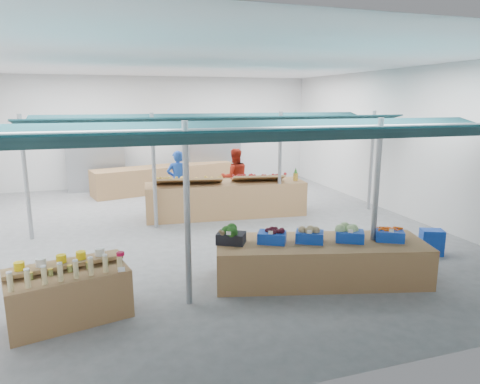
{
  "coord_description": "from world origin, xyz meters",
  "views": [
    {
      "loc": [
        -2.2,
        -10.51,
        3.31
      ],
      "look_at": [
        0.65,
        -1.6,
        1.29
      ],
      "focal_mm": 32.0,
      "sensor_mm": 36.0,
      "label": 1
    }
  ],
  "objects_px": {
    "bottle_shelf": "(69,294)",
    "veg_counter": "(320,261)",
    "vendor_left": "(178,181)",
    "fruit_counter": "(226,199)",
    "crate_stack": "(431,242)",
    "vendor_right": "(235,177)"
  },
  "relations": [
    {
      "from": "veg_counter",
      "to": "vendor_right",
      "type": "distance_m",
      "value": 6.04
    },
    {
      "from": "fruit_counter",
      "to": "vendor_right",
      "type": "distance_m",
      "value": 1.32
    },
    {
      "from": "bottle_shelf",
      "to": "veg_counter",
      "type": "height_order",
      "value": "bottle_shelf"
    },
    {
      "from": "fruit_counter",
      "to": "vendor_left",
      "type": "height_order",
      "value": "vendor_left"
    },
    {
      "from": "veg_counter",
      "to": "crate_stack",
      "type": "distance_m",
      "value": 3.0
    },
    {
      "from": "veg_counter",
      "to": "vendor_left",
      "type": "distance_m",
      "value": 6.25
    },
    {
      "from": "bottle_shelf",
      "to": "fruit_counter",
      "type": "height_order",
      "value": "bottle_shelf"
    },
    {
      "from": "vendor_left",
      "to": "vendor_right",
      "type": "relative_size",
      "value": 1.0
    },
    {
      "from": "crate_stack",
      "to": "veg_counter",
      "type": "bearing_deg",
      "value": -170.98
    },
    {
      "from": "bottle_shelf",
      "to": "fruit_counter",
      "type": "bearing_deg",
      "value": 38.83
    },
    {
      "from": "veg_counter",
      "to": "vendor_left",
      "type": "relative_size",
      "value": 2.11
    },
    {
      "from": "veg_counter",
      "to": "vendor_left",
      "type": "bearing_deg",
      "value": 119.64
    },
    {
      "from": "vendor_left",
      "to": "vendor_right",
      "type": "xyz_separation_m",
      "value": [
        1.8,
        0.0,
        0.0
      ]
    },
    {
      "from": "veg_counter",
      "to": "fruit_counter",
      "type": "xyz_separation_m",
      "value": [
        -0.42,
        4.91,
        0.12
      ]
    },
    {
      "from": "fruit_counter",
      "to": "vendor_left",
      "type": "relative_size",
      "value": 2.5
    },
    {
      "from": "fruit_counter",
      "to": "veg_counter",
      "type": "bearing_deg",
      "value": -79.88
    },
    {
      "from": "crate_stack",
      "to": "vendor_right",
      "type": "height_order",
      "value": "vendor_right"
    },
    {
      "from": "fruit_counter",
      "to": "crate_stack",
      "type": "relative_size",
      "value": 8.21
    },
    {
      "from": "bottle_shelf",
      "to": "crate_stack",
      "type": "height_order",
      "value": "bottle_shelf"
    },
    {
      "from": "fruit_counter",
      "to": "vendor_left",
      "type": "distance_m",
      "value": 1.68
    },
    {
      "from": "bottle_shelf",
      "to": "vendor_right",
      "type": "distance_m",
      "value": 7.68
    },
    {
      "from": "crate_stack",
      "to": "fruit_counter",
      "type": "bearing_deg",
      "value": 127.31
    }
  ]
}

